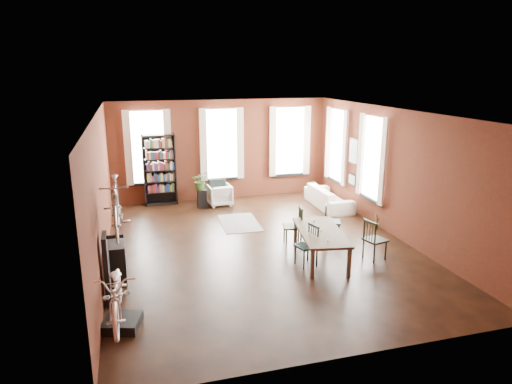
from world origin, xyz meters
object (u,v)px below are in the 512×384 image
object	(u,v)px
dining_table	(320,245)
dining_chair_c	(375,240)
dining_chair_a	(306,246)
console_table	(116,261)
dining_chair_d	(332,222)
bike_trainer	(122,323)
plant_stand	(202,199)
bicycle_floor	(115,269)
cream_sofa	(329,194)
bookshelf	(160,170)
white_armchair	(219,194)
dining_chair_b	(293,226)

from	to	relation	value
dining_table	dining_chair_c	size ratio (longest dim) A/B	2.17
dining_chair_a	console_table	distance (m)	3.96
dining_chair_d	bike_trainer	distance (m)	5.84
dining_chair_c	plant_stand	size ratio (longest dim) A/B	1.66
plant_stand	bicycle_floor	xyz separation A→B (m)	(-2.39, -6.41, 0.79)
bike_trainer	bicycle_floor	xyz separation A→B (m)	(-0.03, -0.02, 0.99)
dining_chair_a	cream_sofa	size ratio (longest dim) A/B	0.43
cream_sofa	bike_trainer	bearing A→B (deg)	131.26
bookshelf	bike_trainer	world-z (taller)	bookshelf
bicycle_floor	console_table	bearing A→B (deg)	93.09
dining_chair_a	bicycle_floor	size ratio (longest dim) A/B	0.50
console_table	cream_sofa	bearing A→B (deg)	29.33
dining_chair_d	console_table	distance (m)	5.28
dining_chair_c	bicycle_floor	bearing A→B (deg)	90.49
dining_chair_d	plant_stand	size ratio (longest dim) A/B	1.56
dining_chair_a	white_armchair	bearing A→B (deg)	177.47
dining_chair_c	white_armchair	world-z (taller)	dining_chair_c
console_table	plant_stand	world-z (taller)	console_table
bookshelf	white_armchair	xyz separation A→B (m)	(1.75, -0.59, -0.74)
dining_chair_c	console_table	size ratio (longest dim) A/B	1.15
cream_sofa	console_table	xyz separation A→B (m)	(-6.23, -3.50, -0.01)
dining_chair_a	bike_trainer	bearing A→B (deg)	-81.51
console_table	plant_stand	xyz separation A→B (m)	(2.46, 4.51, -0.12)
dining_chair_b	white_armchair	distance (m)	3.92
bike_trainer	bookshelf	bearing A→B (deg)	80.59
white_armchair	cream_sofa	distance (m)	3.39
dining_chair_c	bookshelf	xyz separation A→B (m)	(-4.26, 5.67, 0.64)
dining_chair_a	console_table	world-z (taller)	dining_chair_a
dining_chair_c	dining_chair_a	bearing A→B (deg)	72.12
dining_chair_c	cream_sofa	bearing A→B (deg)	-23.96
dining_table	white_armchair	bearing A→B (deg)	115.27
dining_chair_a	white_armchair	xyz separation A→B (m)	(-0.91, 4.98, -0.09)
plant_stand	dining_chair_d	bearing A→B (deg)	-52.19
dining_table	plant_stand	bearing A→B (deg)	121.77
dining_chair_b	dining_chair_c	xyz separation A→B (m)	(1.47, -1.31, -0.01)
bookshelf	bike_trainer	bearing A→B (deg)	-99.41
console_table	dining_chair_d	bearing A→B (deg)	10.90
dining_table	plant_stand	world-z (taller)	dining_table
bookshelf	console_table	xyz separation A→B (m)	(-1.28, -5.20, -0.70)
bookshelf	plant_stand	world-z (taller)	bookshelf
dining_chair_b	cream_sofa	distance (m)	3.43
dining_chair_d	plant_stand	bearing A→B (deg)	60.77
cream_sofa	bicycle_floor	size ratio (longest dim) A/B	1.15
bookshelf	dining_chair_a	bearing A→B (deg)	-64.45
dining_table	bike_trainer	bearing A→B (deg)	-148.41
dining_chair_a	dining_chair_b	bearing A→B (deg)	160.88
dining_chair_a	console_table	bearing A→B (deg)	-108.26
bike_trainer	bicycle_floor	size ratio (longest dim) A/B	0.32
dining_chair_c	dining_table	bearing A→B (deg)	61.99
dining_chair_d	bookshelf	world-z (taller)	bookshelf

